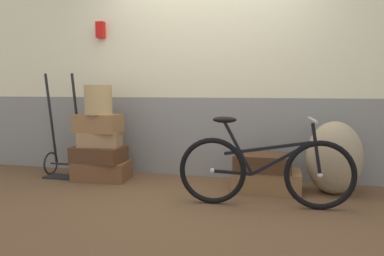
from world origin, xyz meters
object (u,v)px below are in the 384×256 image
(wicker_basket, at_px, (98,100))
(bicycle, at_px, (264,170))
(suitcase_0, at_px, (102,170))
(suitcase_3, at_px, (98,123))
(suitcase_5, at_px, (263,162))
(luggage_trolley, at_px, (64,153))
(suitcase_1, at_px, (99,154))
(suitcase_2, at_px, (100,139))
(burlap_sack, at_px, (334,158))
(suitcase_4, at_px, (266,180))

(wicker_basket, height_order, bicycle, wicker_basket)
(suitcase_0, xyz_separation_m, suitcase_3, (-0.05, 0.02, 0.56))
(suitcase_5, xyz_separation_m, luggage_trolley, (-2.42, 0.09, -0.02))
(suitcase_1, height_order, suitcase_2, suitcase_2)
(suitcase_3, bearing_deg, suitcase_0, -15.71)
(bicycle, bearing_deg, wicker_basket, 164.23)
(suitcase_2, relative_size, suitcase_3, 0.89)
(luggage_trolley, relative_size, burlap_sack, 1.68)
(suitcase_4, distance_m, wicker_basket, 2.11)
(suitcase_1, bearing_deg, luggage_trolley, 172.81)
(suitcase_4, xyz_separation_m, luggage_trolley, (-2.46, 0.07, 0.18))
(suitcase_5, bearing_deg, suitcase_1, -178.83)
(suitcase_2, bearing_deg, wicker_basket, -87.75)
(suitcase_0, distance_m, suitcase_2, 0.37)
(wicker_basket, xyz_separation_m, luggage_trolley, (-0.52, 0.08, -0.66))
(burlap_sack, xyz_separation_m, bicycle, (-0.68, -0.59, -0.04))
(suitcase_1, bearing_deg, bicycle, -13.26)
(suitcase_1, xyz_separation_m, bicycle, (1.94, -0.54, 0.03))
(luggage_trolley, bearing_deg, suitcase_1, -9.39)
(suitcase_1, xyz_separation_m, suitcase_4, (1.94, 0.01, -0.20))
(suitcase_3, distance_m, bicycle, 2.07)
(bicycle, bearing_deg, suitcase_2, 163.75)
(suitcase_3, relative_size, suitcase_4, 0.75)
(suitcase_1, bearing_deg, burlap_sack, 3.32)
(suitcase_2, height_order, suitcase_4, suitcase_2)
(luggage_trolley, height_order, bicycle, luggage_trolley)
(suitcase_1, bearing_deg, wicker_basket, 48.86)
(suitcase_5, xyz_separation_m, wicker_basket, (-1.89, 0.01, 0.64))
(suitcase_1, height_order, suitcase_4, suitcase_1)
(suitcase_2, relative_size, suitcase_4, 0.67)
(suitcase_1, height_order, suitcase_5, suitcase_1)
(suitcase_5, bearing_deg, suitcase_4, 28.00)
(luggage_trolley, xyz_separation_m, bicycle, (2.45, -0.62, 0.05))
(suitcase_5, xyz_separation_m, burlap_sack, (0.71, 0.06, 0.07))
(suitcase_2, relative_size, luggage_trolley, 0.38)
(suitcase_3, bearing_deg, suitcase_2, -17.50)
(suitcase_4, xyz_separation_m, burlap_sack, (0.67, 0.04, 0.27))
(suitcase_3, distance_m, suitcase_4, 2.04)
(suitcase_0, height_order, burlap_sack, burlap_sack)
(luggage_trolley, bearing_deg, suitcase_5, -2.15)
(suitcase_1, height_order, suitcase_3, suitcase_3)
(suitcase_3, bearing_deg, burlap_sack, 5.34)
(burlap_sack, relative_size, bicycle, 0.47)
(suitcase_0, relative_size, bicycle, 0.40)
(suitcase_3, relative_size, luggage_trolley, 0.42)
(suitcase_4, distance_m, bicycle, 0.60)
(suitcase_4, height_order, luggage_trolley, luggage_trolley)
(suitcase_4, distance_m, burlap_sack, 0.72)
(suitcase_2, distance_m, suitcase_3, 0.19)
(suitcase_0, distance_m, wicker_basket, 0.84)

